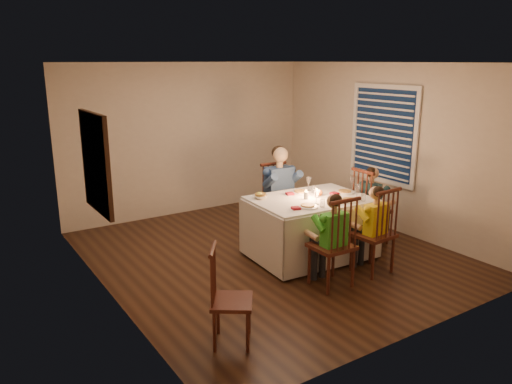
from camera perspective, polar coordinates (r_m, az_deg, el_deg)
ground at (r=7.02m, az=1.66°, el=-7.15°), size 5.00×5.00×0.00m
wall_left at (r=5.70m, az=-17.16°, el=0.66°), size 0.02×5.00×2.60m
wall_right at (r=8.13m, az=14.92°, el=4.93°), size 0.02×5.00×2.60m
wall_back at (r=8.78m, az=-7.68°, el=6.01°), size 4.50×0.02×2.60m
ceiling at (r=6.51m, az=1.84°, el=14.57°), size 5.00×5.00×0.00m
dining_table at (r=6.82m, az=6.22°, el=-2.65°), size 1.66×1.24×0.80m
chair_adult at (r=7.73m, az=2.69°, el=-5.07°), size 0.49×0.47×1.13m
chair_near_left at (r=6.19m, az=8.47°, el=-10.47°), size 0.47×0.45×1.13m
chair_near_right at (r=6.66m, az=12.97°, el=-8.82°), size 0.49×0.47×1.13m
chair_end at (r=7.67m, az=12.77°, el=-5.61°), size 0.46×0.48×1.13m
chair_extra at (r=5.02m, az=-2.70°, el=-16.78°), size 0.54×0.55×0.98m
adult at (r=7.73m, az=2.69°, el=-5.07°), size 0.58×0.53×1.40m
child_green at (r=6.19m, az=8.47°, el=-10.47°), size 0.40×0.37×1.15m
child_yellow at (r=6.66m, az=12.97°, el=-8.82°), size 0.41×0.38×1.14m
child_teal at (r=7.67m, az=12.77°, el=-5.61°), size 0.38×0.41×1.15m
setting_adult at (r=7.00m, az=5.12°, el=-0.04°), size 0.28×0.28×0.02m
setting_green at (r=6.34m, az=5.93°, el=-1.65°), size 0.28×0.28×0.02m
setting_yellow at (r=6.68m, az=10.61°, el=-0.96°), size 0.28×0.28×0.02m
setting_teal at (r=7.09m, az=10.10°, el=-0.02°), size 0.28×0.28×0.02m
candle_left at (r=6.69m, az=5.73°, el=-0.40°), size 0.06×0.06×0.10m
candle_right at (r=6.79m, az=6.91°, el=-0.21°), size 0.06×0.06×0.10m
squash at (r=6.69m, az=0.40°, el=-0.38°), size 0.09×0.09×0.09m
orange_fruit at (r=6.89m, az=7.29°, el=-0.09°), size 0.08×0.08×0.08m
serving_bowl at (r=6.70m, az=0.52°, el=-0.54°), size 0.23×0.23×0.05m
wall_mirror at (r=5.95m, az=-17.83°, el=3.16°), size 0.06×0.95×1.15m
window_blinds at (r=8.13m, az=14.28°, el=6.40°), size 0.07×1.34×1.54m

